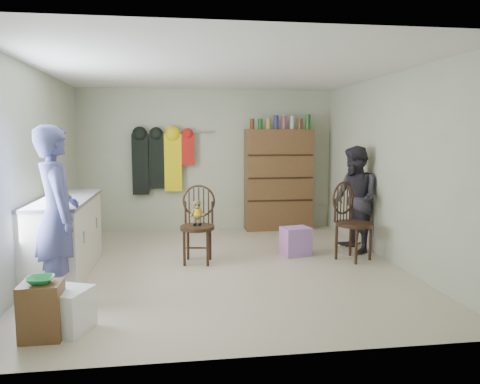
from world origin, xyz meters
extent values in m
plane|color=beige|center=(0.00, 0.00, 0.00)|extent=(5.00, 5.00, 0.00)
plane|color=#B9BE9F|center=(0.00, 2.50, 1.25)|extent=(4.50, 0.00, 4.50)
plane|color=#B9BE9F|center=(-2.25, 0.00, 1.25)|extent=(0.00, 5.00, 5.00)
plane|color=#B9BE9F|center=(2.25, 0.00, 1.25)|extent=(0.00, 5.00, 5.00)
plane|color=white|center=(0.00, 0.00, 2.50)|extent=(5.00, 5.00, 0.00)
cube|color=silver|center=(-1.95, 0.00, 0.45)|extent=(0.60, 1.80, 0.90)
cube|color=slate|center=(-1.95, 0.00, 0.92)|extent=(0.64, 1.86, 0.04)
cylinder|color=#99999E|center=(-1.64, -0.45, 0.54)|extent=(0.02, 0.02, 0.14)
cylinder|color=#99999E|center=(-1.64, 0.45, 0.54)|extent=(0.02, 0.02, 0.14)
cube|color=brown|center=(-1.73, -1.92, 0.24)|extent=(0.33, 0.29, 0.48)
imported|color=green|center=(-1.73, -1.92, 0.51)|extent=(0.22, 0.22, 0.05)
cube|color=white|center=(-1.57, -1.79, 0.19)|extent=(0.51, 0.50, 0.38)
cylinder|color=#3E2515|center=(-0.32, 0.24, 0.48)|extent=(0.53, 0.53, 0.05)
cylinder|color=#3E2515|center=(-0.50, 0.12, 0.23)|extent=(0.04, 0.04, 0.46)
cylinder|color=#3E2515|center=(-0.20, 0.06, 0.23)|extent=(0.04, 0.04, 0.46)
cylinder|color=#3E2515|center=(-0.44, 0.43, 0.23)|extent=(0.04, 0.04, 0.46)
cylinder|color=#3E2515|center=(-0.14, 0.37, 0.23)|extent=(0.04, 0.04, 0.46)
torus|color=#3E2515|center=(-0.28, 0.42, 0.81)|extent=(0.44, 0.11, 0.45)
cylinder|color=#3E2515|center=(-0.46, 0.44, 0.66)|extent=(0.03, 0.03, 0.31)
cylinder|color=#3E2515|center=(-0.11, 0.37, 0.66)|extent=(0.03, 0.03, 0.31)
cylinder|color=yellow|center=(-0.32, 0.26, 0.68)|extent=(0.10, 0.10, 0.10)
cylinder|color=#475128|center=(-0.32, 0.26, 0.58)|extent=(0.06, 0.06, 0.15)
sphere|color=#9E7042|center=(-0.32, 0.26, 0.77)|extent=(0.09, 0.09, 0.09)
cylinder|color=#475128|center=(-0.32, 0.26, 0.82)|extent=(0.08, 0.08, 0.03)
cube|color=black|center=(-0.32, 0.21, 0.78)|extent=(0.07, 0.01, 0.02)
cylinder|color=#3E2515|center=(1.80, 0.09, 0.50)|extent=(0.65, 0.65, 0.05)
cylinder|color=#3E2515|center=(1.75, -0.13, 0.24)|extent=(0.04, 0.04, 0.47)
cylinder|color=#3E2515|center=(2.02, 0.04, 0.24)|extent=(0.04, 0.04, 0.47)
cylinder|color=#3E2515|center=(1.58, 0.14, 0.24)|extent=(0.04, 0.04, 0.47)
cylinder|color=#3E2515|center=(1.84, 0.31, 0.24)|extent=(0.04, 0.04, 0.47)
torus|color=#3E2515|center=(1.70, 0.25, 0.84)|extent=(0.41, 0.27, 0.46)
cylinder|color=#3E2515|center=(1.54, 0.14, 0.68)|extent=(0.03, 0.03, 0.32)
cylinder|color=#3E2515|center=(1.87, 0.34, 0.68)|extent=(0.03, 0.03, 0.32)
cube|color=pink|center=(1.08, 0.44, 0.20)|extent=(0.44, 0.37, 0.40)
imported|color=#4D518D|center=(-1.78, -1.04, 0.90)|extent=(0.65, 0.77, 1.80)
imported|color=#2D2B33|center=(1.98, 0.53, 0.77)|extent=(0.66, 0.81, 1.55)
cube|color=brown|center=(1.25, 2.30, 0.90)|extent=(1.20, 0.38, 1.80)
cube|color=#3E2515|center=(1.25, 2.11, 0.55)|extent=(1.16, 0.02, 0.03)
cube|color=#3E2515|center=(1.25, 2.11, 0.95)|extent=(1.16, 0.02, 0.03)
cube|color=#3E2515|center=(1.25, 2.11, 1.35)|extent=(1.16, 0.02, 0.03)
cylinder|color=#592D14|center=(0.75, 2.20, 1.89)|extent=(0.08, 0.08, 0.18)
cylinder|color=#19591E|center=(0.89, 2.20, 1.89)|extent=(0.08, 0.08, 0.18)
cylinder|color=#A59933|center=(1.04, 2.20, 1.89)|extent=(0.08, 0.08, 0.18)
cylinder|color=navy|center=(1.18, 2.20, 1.92)|extent=(0.08, 0.08, 0.24)
cylinder|color=#8C3F59|center=(1.32, 2.20, 1.92)|extent=(0.08, 0.08, 0.23)
cylinder|color=#B2B2B7|center=(1.46, 2.20, 1.91)|extent=(0.07, 0.07, 0.23)
cylinder|color=#592D14|center=(1.61, 2.20, 1.89)|extent=(0.09, 0.09, 0.18)
cylinder|color=#19591E|center=(1.75, 2.20, 1.93)|extent=(0.09, 0.09, 0.26)
cylinder|color=#99999E|center=(-0.40, 2.44, 1.75)|extent=(1.00, 0.02, 0.02)
cube|color=black|center=(-1.18, 2.38, 1.19)|extent=(0.28, 0.10, 1.05)
cube|color=black|center=(-0.90, 2.38, 1.25)|extent=(0.26, 0.10, 0.95)
cube|color=yellow|center=(-0.62, 2.38, 1.22)|extent=(0.30, 0.10, 1.00)
cube|color=red|center=(-0.36, 2.38, 1.44)|extent=(0.22, 0.10, 0.55)
camera|label=1|loc=(-0.62, -5.87, 1.70)|focal=35.00mm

